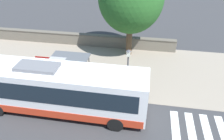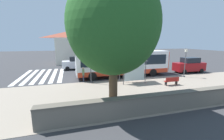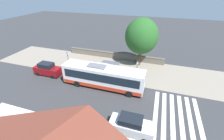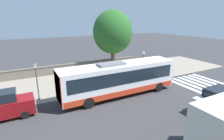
{
  "view_description": "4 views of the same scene",
  "coord_description": "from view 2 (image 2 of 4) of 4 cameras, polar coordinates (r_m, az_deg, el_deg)",
  "views": [
    {
      "loc": [
        12.17,
        6.96,
        10.39
      ],
      "look_at": [
        -1.17,
        4.68,
        1.81
      ],
      "focal_mm": 35.0,
      "sensor_mm": 36.0,
      "label": 1
    },
    {
      "loc": [
        -16.43,
        8.04,
        4.56
      ],
      "look_at": [
        -1.15,
        3.68,
        1.46
      ],
      "focal_mm": 24.0,
      "sensor_mm": 36.0,
      "label": 2
    },
    {
      "loc": [
        18.82,
        8.28,
        13.3
      ],
      "look_at": [
        -0.64,
        2.02,
        1.76
      ],
      "focal_mm": 24.0,
      "sensor_mm": 36.0,
      "label": 3
    },
    {
      "loc": [
        15.83,
        -6.89,
        7.5
      ],
      "look_at": [
        -1.12,
        2.01,
        1.84
      ],
      "focal_mm": 28.0,
      "sensor_mm": 36.0,
      "label": 4
    }
  ],
  "objects": [
    {
      "name": "street_lamp_near",
      "position": [
        16.2,
        -8.17,
        3.04
      ],
      "size": [
        0.28,
        0.28,
        3.93
      ],
      "color": "#4C4C51",
      "rests_on": "ground"
    },
    {
      "name": "shade_tree",
      "position": [
        9.65,
        0.49,
        16.95
      ],
      "size": [
        5.78,
        5.78,
        8.76
      ],
      "color": "brown",
      "rests_on": "ground"
    },
    {
      "name": "crosswalk_stripes",
      "position": [
        22.2,
        -24.92,
        -1.86
      ],
      "size": [
        9.0,
        5.25,
        0.01
      ],
      "color": "silver",
      "rests_on": "ground"
    },
    {
      "name": "bus",
      "position": [
        19.47,
        4.3,
        2.87
      ],
      "size": [
        2.62,
        11.99,
        3.48
      ],
      "color": "white",
      "rests_on": "ground"
    },
    {
      "name": "parked_car_far_lane",
      "position": [
        25.06,
        -13.33,
        2.57
      ],
      "size": [
        1.87,
        4.46,
        2.08
      ],
      "color": "silver",
      "rests_on": "ground"
    },
    {
      "name": "bus_shelter",
      "position": [
        16.44,
        8.01,
        2.12
      ],
      "size": [
        1.58,
        2.86,
        2.49
      ],
      "color": "#515459",
      "rests_on": "ground"
    },
    {
      "name": "background_building",
      "position": [
        33.12,
        -8.77,
        9.67
      ],
      "size": [
        7.75,
        13.99,
        7.5
      ],
      "color": "beige",
      "rests_on": "ground"
    },
    {
      "name": "stone_wall",
      "position": [
        11.92,
        28.26,
        -9.57
      ],
      "size": [
        0.6,
        20.0,
        1.26
      ],
      "color": "#6B6356",
      "rests_on": "ground"
    },
    {
      "name": "bench",
      "position": [
        16.78,
        21.76,
        -3.87
      ],
      "size": [
        0.4,
        1.59,
        0.88
      ],
      "color": "maroon",
      "rests_on": "ground"
    },
    {
      "name": "street_lamp_far",
      "position": [
        20.99,
        26.16,
        3.48
      ],
      "size": [
        0.28,
        0.28,
        3.7
      ],
      "color": "#4C4C51",
      "rests_on": "ground"
    },
    {
      "name": "ground_plane",
      "position": [
        18.85,
        9.85,
        -3.14
      ],
      "size": [
        120.0,
        120.0,
        0.0
      ],
      "primitive_type": "plane",
      "color": "#353538",
      "rests_on": "ground"
    },
    {
      "name": "pedestrian",
      "position": [
        16.96,
        -10.89,
        -1.29
      ],
      "size": [
        0.34,
        0.23,
        1.7
      ],
      "color": "#2D3347",
      "rests_on": "ground"
    },
    {
      "name": "sidewalk_plaza",
      "position": [
        15.09,
        17.31,
        -7.04
      ],
      "size": [
        9.0,
        44.0,
        0.02
      ],
      "color": "gray",
      "rests_on": "ground"
    },
    {
      "name": "parked_car_behind_bus",
      "position": [
        24.66,
        27.34,
        1.6
      ],
      "size": [
        1.85,
        4.54,
        2.19
      ],
      "color": "maroon",
      "rests_on": "ground"
    }
  ]
}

